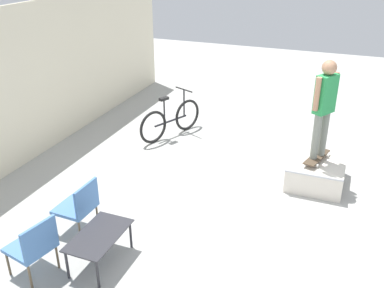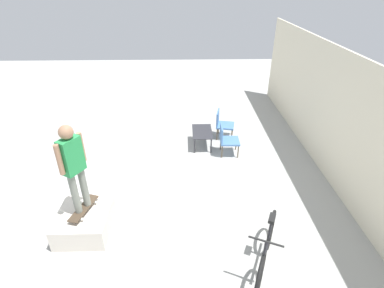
# 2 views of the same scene
# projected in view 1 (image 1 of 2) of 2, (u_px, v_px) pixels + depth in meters

# --- Properties ---
(ground_plane) EXTENTS (24.00, 24.00, 0.00)m
(ground_plane) POSITION_uv_depth(u_px,v_px,m) (243.00, 215.00, 6.91)
(ground_plane) COLOR #A8A8A3
(house_wall_back) EXTENTS (12.00, 0.06, 3.00)m
(house_wall_back) POSITION_uv_depth(u_px,v_px,m) (6.00, 93.00, 7.76)
(house_wall_back) COLOR beige
(house_wall_back) RESTS_ON ground_plane
(skate_ramp_box) EXTENTS (1.14, 0.97, 0.47)m
(skate_ramp_box) POSITION_uv_depth(u_px,v_px,m) (316.00, 172.00, 7.74)
(skate_ramp_box) COLOR silver
(skate_ramp_box) RESTS_ON ground_plane
(skateboard_on_ramp) EXTENTS (0.81, 0.40, 0.07)m
(skateboard_on_ramp) POSITION_uv_depth(u_px,v_px,m) (317.00, 157.00, 7.61)
(skateboard_on_ramp) COLOR #473828
(skateboard_on_ramp) RESTS_ON skate_ramp_box
(person_skater) EXTENTS (0.51, 0.36, 1.74)m
(person_skater) POSITION_uv_depth(u_px,v_px,m) (325.00, 102.00, 7.16)
(person_skater) COLOR gray
(person_skater) RESTS_ON skateboard_on_ramp
(coffee_table) EXTENTS (0.95, 0.56, 0.46)m
(coffee_table) POSITION_uv_depth(u_px,v_px,m) (99.00, 238.00, 5.72)
(coffee_table) COLOR #2D2D33
(coffee_table) RESTS_ON ground_plane
(patio_chair_left) EXTENTS (0.61, 0.61, 0.86)m
(patio_chair_left) POSITION_uv_depth(u_px,v_px,m) (34.00, 245.00, 5.48)
(patio_chair_left) COLOR brown
(patio_chair_left) RESTS_ON ground_plane
(patio_chair_right) EXTENTS (0.54, 0.54, 0.86)m
(patio_chair_right) POSITION_uv_depth(u_px,v_px,m) (79.00, 205.00, 6.31)
(patio_chair_right) COLOR brown
(patio_chair_right) RESTS_ON ground_plane
(bicycle) EXTENTS (1.64, 0.79, 1.02)m
(bicycle) POSITION_uv_depth(u_px,v_px,m) (171.00, 120.00, 9.56)
(bicycle) COLOR black
(bicycle) RESTS_ON ground_plane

